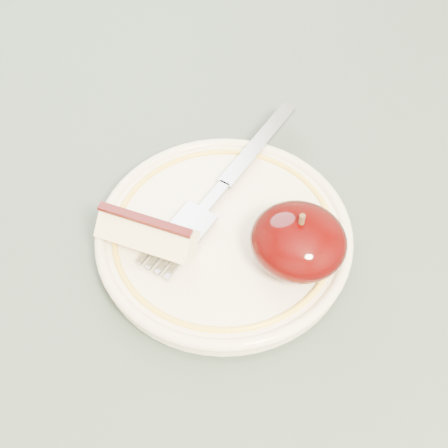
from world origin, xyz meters
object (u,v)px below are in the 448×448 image
at_px(fork, 223,186).
at_px(apple_half, 298,241).
at_px(table, 219,297).
at_px(plate, 224,235).

bearing_deg(fork, apple_half, -108.28).
distance_m(table, apple_half, 0.14).
height_order(plate, apple_half, apple_half).
distance_m(table, fork, 0.12).
xyz_separation_m(table, apple_half, (0.06, -0.00, 0.13)).
height_order(table, apple_half, apple_half).
bearing_deg(apple_half, fork, 152.81).
bearing_deg(plate, apple_half, -0.39).
distance_m(plate, apple_half, 0.06).
bearing_deg(fork, plate, -146.83).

